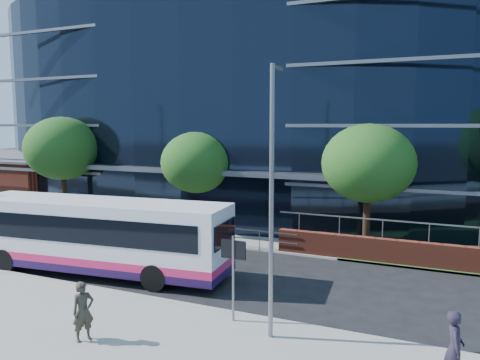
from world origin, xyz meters
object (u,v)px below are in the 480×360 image
at_px(city_bus, 99,235).
at_px(pedestrian, 455,348).
at_px(street_sign, 233,260).
at_px(tree_far_b, 197,163).
at_px(tree_far_c, 368,163).
at_px(streetlight_east, 272,195).
at_px(tree_far_a, 62,149).
at_px(brick_pavilion, 23,179).
at_px(pedestrian_b, 83,311).

distance_m(city_bus, pedestrian, 14.48).
bearing_deg(street_sign, tree_far_b, 124.08).
xyz_separation_m(tree_far_c, city_bus, (-10.04, -8.16, -2.83)).
distance_m(streetlight_east, pedestrian, 6.03).
bearing_deg(tree_far_b, pedestrian, -41.35).
distance_m(tree_far_a, tree_far_b, 10.03).
xyz_separation_m(brick_pavilion, city_bus, (18.96, -12.66, -0.24)).
relative_size(tree_far_a, pedestrian_b, 3.96).
xyz_separation_m(brick_pavilion, street_sign, (26.50, -15.09, 0.21)).
distance_m(tree_far_a, pedestrian_b, 19.97).
distance_m(pedestrian, pedestrian_b, 10.06).
relative_size(tree_far_c, pedestrian_b, 3.69).
distance_m(brick_pavilion, city_bus, 22.80).
bearing_deg(street_sign, streetlight_east, -21.36).
distance_m(tree_far_c, city_bus, 13.25).
distance_m(tree_far_c, pedestrian_b, 15.28).
bearing_deg(streetlight_east, pedestrian, -7.02).
height_order(brick_pavilion, pedestrian, brick_pavilion).
xyz_separation_m(tree_far_a, pedestrian_b, (14.07, -13.64, -3.83)).
bearing_deg(city_bus, streetlight_east, -24.30).
xyz_separation_m(brick_pavilion, streetlight_east, (28.00, -15.67, 2.50)).
height_order(streetlight_east, pedestrian_b, streetlight_east).
bearing_deg(tree_far_c, street_sign, -103.29).
bearing_deg(brick_pavilion, pedestrian, -26.29).
distance_m(street_sign, tree_far_c, 11.14).
bearing_deg(tree_far_a, tree_far_b, 2.86).
height_order(street_sign, pedestrian_b, street_sign).
xyz_separation_m(tree_far_a, tree_far_c, (20.00, 0.00, -0.33)).
distance_m(brick_pavilion, streetlight_east, 32.19).
bearing_deg(brick_pavilion, pedestrian_b, -38.17).
height_order(brick_pavilion, street_sign, brick_pavilion).
bearing_deg(streetlight_east, city_bus, 161.57).
height_order(street_sign, tree_far_a, tree_far_a).
relative_size(tree_far_a, tree_far_c, 1.07).
bearing_deg(city_bus, street_sign, -23.70).
bearing_deg(pedestrian, tree_far_b, 42.75).
xyz_separation_m(tree_far_b, pedestrian, (13.96, -12.29, -3.14)).
bearing_deg(city_bus, tree_far_a, 134.80).
bearing_deg(streetlight_east, tree_far_a, 149.54).
xyz_separation_m(streetlight_east, pedestrian, (4.96, -0.61, -3.37)).
height_order(street_sign, city_bus, city_bus).
bearing_deg(streetlight_east, pedestrian_b, -153.43).
bearing_deg(pedestrian, tree_far_a, 57.91).
xyz_separation_m(brick_pavilion, pedestrian, (32.96, -16.28, -0.86)).
distance_m(brick_pavilion, pedestrian_b, 29.36).
bearing_deg(pedestrian_b, pedestrian, -53.33).
bearing_deg(street_sign, tree_far_c, 76.71).
bearing_deg(city_bus, tree_far_b, 83.85).
height_order(tree_far_c, city_bus, tree_far_c).
relative_size(street_sign, city_bus, 0.23).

